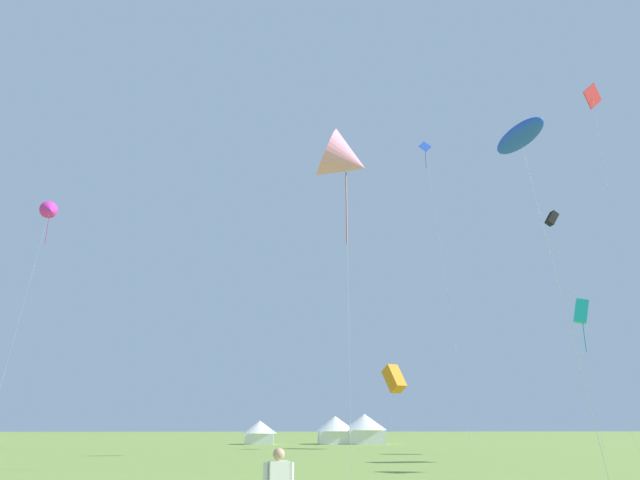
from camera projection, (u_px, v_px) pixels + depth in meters
name	position (u px, v px, depth m)	size (l,w,h in m)	color
kite_red_diamond	(593.00, 102.00, 48.01)	(2.07, 2.22, 28.91)	red
kite_magenta_delta	(50.00, 210.00, 62.47)	(3.81, 2.78, 24.99)	#E02DA3
kite_pink_delta	(346.00, 160.00, 33.16)	(3.37, 3.01, 18.10)	pink
kite_blue_parafoil	(520.00, 137.00, 23.24)	(2.04, 3.08, 13.42)	blue
kite_orange_box	(394.00, 379.00, 56.12)	(2.19, 2.63, 7.69)	orange
kite_blue_diamond	(428.00, 165.00, 60.78)	(3.14, 0.80, 30.52)	blue
kite_black_box	(552.00, 219.00, 58.15)	(2.41, 1.31, 22.36)	black
kite_cyan_box	(581.00, 311.00, 46.96)	(2.60, 2.90, 11.77)	#1EB7CC
festival_tent_right	(260.00, 431.00, 68.02)	(4.01, 4.01, 2.61)	white
festival_tent_left	(335.00, 428.00, 68.65)	(4.81, 4.81, 3.12)	white
festival_tent_center	(365.00, 427.00, 68.91)	(5.19, 5.19, 3.37)	white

